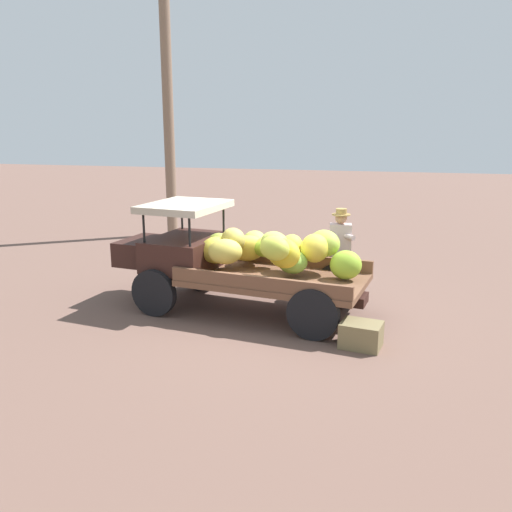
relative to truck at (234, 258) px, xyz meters
The scene contains 4 objects.
ground_plane 1.07m from the truck, behind, with size 60.00×60.00×0.00m, color brown.
truck is the anchor object (origin of this frame).
farmer 2.08m from the truck, 145.81° to the right, with size 0.52×0.48×1.68m.
wooden_crate 2.67m from the truck, 152.77° to the left, with size 0.58×0.46×0.37m, color olive.
Camera 1 is at (-2.05, 8.70, 3.18)m, focal length 37.33 mm.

